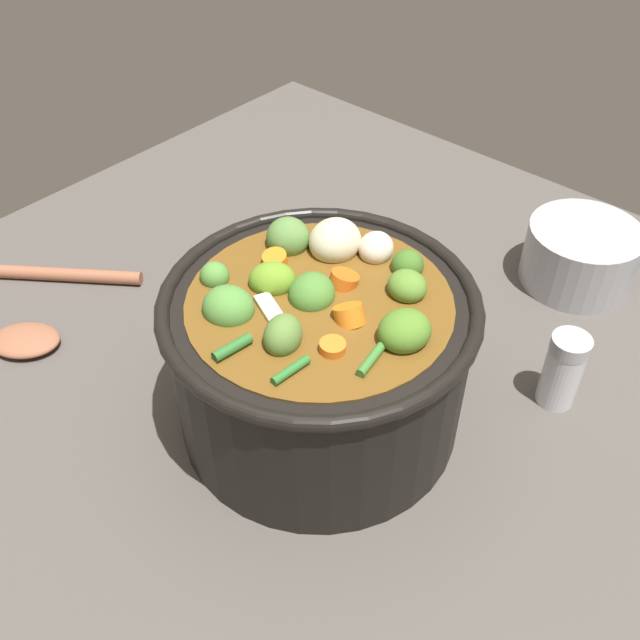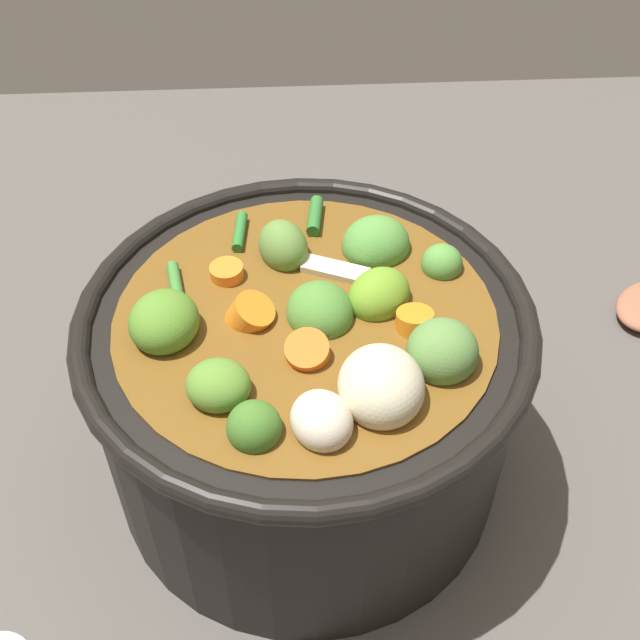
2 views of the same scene
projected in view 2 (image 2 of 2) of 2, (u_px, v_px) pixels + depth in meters
name	position (u px, v px, depth m)	size (l,w,h in m)	color
ground_plane	(308.00, 461.00, 0.58)	(1.10, 1.10, 0.00)	#514C47
cooking_pot	(307.00, 389.00, 0.53)	(0.28, 0.28, 0.18)	black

